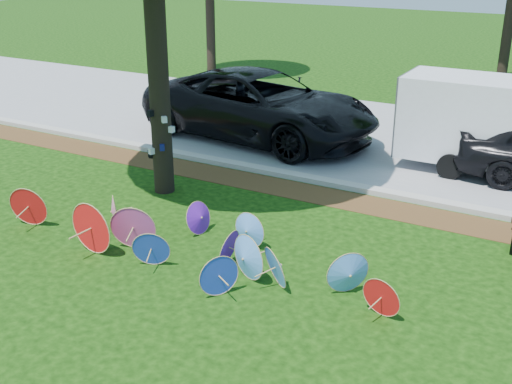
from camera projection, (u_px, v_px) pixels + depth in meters
ground at (171, 275)px, 10.70m from camera, size 90.00×90.00×0.00m
mulch_strip at (292, 190)px, 14.34m from camera, size 90.00×1.00×0.01m
curb at (305, 178)px, 14.89m from camera, size 90.00×0.30×0.12m
street at (368, 136)px, 18.26m from camera, size 90.00×8.00×0.01m
parasol_pile at (178, 239)px, 11.08m from camera, size 7.81×2.37×0.96m
black_van at (260, 106)px, 17.76m from camera, size 7.02×3.83×1.87m
cargo_trailer at (463, 117)px, 15.27m from camera, size 2.79×1.78×2.54m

